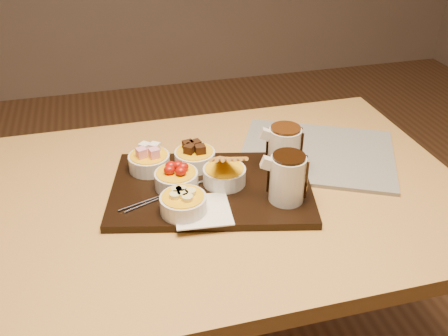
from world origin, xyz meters
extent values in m
cube|color=#BF9047|center=(0.00, 0.00, 0.73)|extent=(1.20, 0.80, 0.04)
cylinder|color=#BF9047|center=(-0.54, 0.34, 0.35)|extent=(0.06, 0.06, 0.71)
cylinder|color=#BF9047|center=(0.54, 0.34, 0.35)|extent=(0.06, 0.06, 0.71)
cube|color=black|center=(0.00, -0.01, 0.76)|extent=(0.52, 0.40, 0.02)
cube|color=white|center=(-0.04, -0.10, 0.77)|extent=(0.13, 0.13, 0.00)
cylinder|color=silver|center=(-0.13, 0.10, 0.79)|extent=(0.10, 0.10, 0.04)
cylinder|color=silver|center=(-0.02, 0.09, 0.79)|extent=(0.10, 0.10, 0.04)
cylinder|color=silver|center=(-0.08, 0.01, 0.79)|extent=(0.10, 0.10, 0.04)
cylinder|color=silver|center=(0.03, -0.01, 0.79)|extent=(0.10, 0.10, 0.04)
cylinder|color=silver|center=(-0.08, -0.09, 0.79)|extent=(0.10, 0.10, 0.04)
cylinder|color=silver|center=(0.15, -0.10, 0.82)|extent=(0.09, 0.09, 0.11)
cylinder|color=silver|center=(0.19, 0.02, 0.82)|extent=(0.09, 0.09, 0.11)
cube|color=beige|center=(0.31, 0.09, 0.76)|extent=(0.49, 0.46, 0.01)
camera|label=1|loc=(-0.22, -0.95, 1.41)|focal=40.00mm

